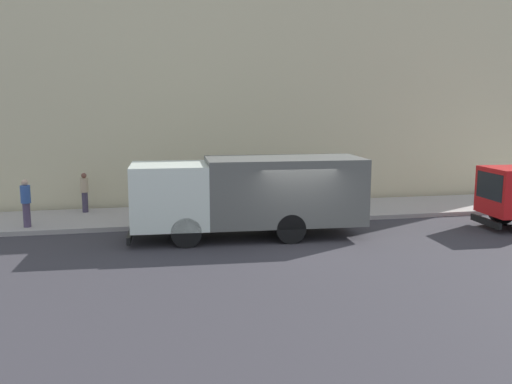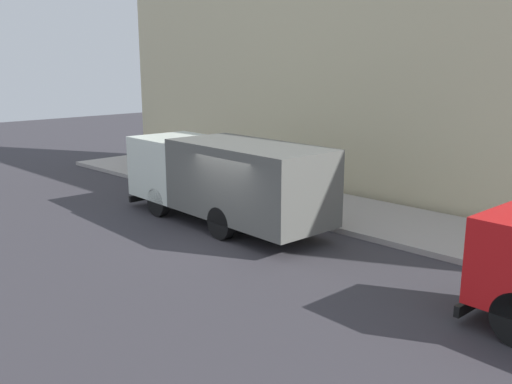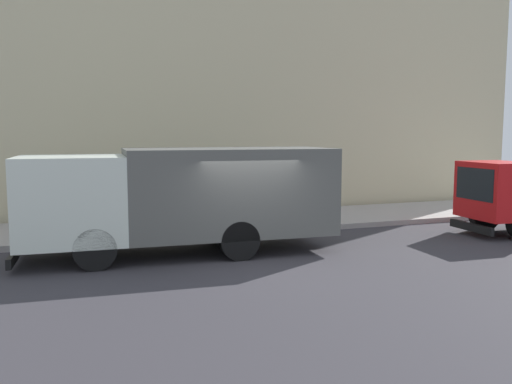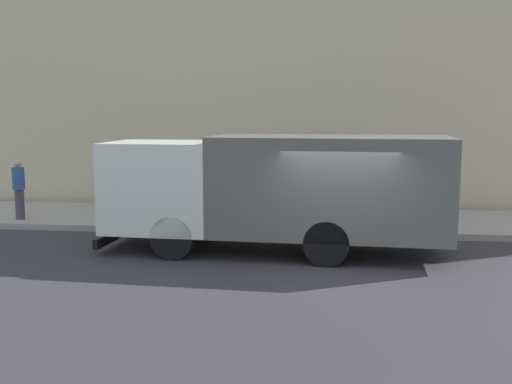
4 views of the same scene
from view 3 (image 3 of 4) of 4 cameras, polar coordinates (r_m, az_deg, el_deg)
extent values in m
plane|color=#363339|center=(13.45, -0.65, -7.30)|extent=(80.00, 80.00, 0.00)
cube|color=#A69E99|center=(18.11, -5.83, -3.50)|extent=(3.96, 30.00, 0.18)
cube|color=beige|center=(20.38, -7.72, 12.15)|extent=(0.50, 30.00, 10.51)
cube|color=white|center=(13.84, -19.13, -0.72)|extent=(2.64, 2.67, 2.11)
cube|color=black|center=(13.92, -24.32, 0.16)|extent=(2.11, 0.17, 1.18)
cube|color=#5A5B56|center=(14.22, -2.95, 0.13)|extent=(2.79, 5.53, 2.27)
cube|color=black|center=(14.16, -24.36, -6.03)|extent=(2.41, 0.25, 0.24)
cylinder|color=black|center=(12.90, -16.89, -5.88)|extent=(0.35, 1.01, 1.00)
cylinder|color=black|center=(15.07, -16.88, -4.15)|extent=(0.35, 1.01, 1.00)
cylinder|color=black|center=(13.33, -1.78, -5.22)|extent=(0.35, 1.01, 1.00)
cylinder|color=black|center=(15.44, -3.91, -3.64)|extent=(0.35, 1.01, 1.00)
cube|color=red|center=(18.05, 24.37, 0.19)|extent=(2.04, 1.73, 1.75)
cube|color=black|center=(17.53, 22.44, 0.80)|extent=(1.65, 0.15, 0.98)
cube|color=black|center=(17.64, 22.06, -3.50)|extent=(1.88, 0.22, 0.24)
cylinder|color=black|center=(18.99, 23.35, -2.14)|extent=(0.36, 1.10, 1.08)
cylinder|color=#403647|center=(17.42, -20.49, -2.62)|extent=(0.38, 0.38, 0.81)
cylinder|color=#4B874C|center=(17.33, -20.57, -0.38)|extent=(0.51, 0.51, 0.57)
sphere|color=brown|center=(17.29, -20.62, 0.92)|extent=(0.22, 0.22, 0.22)
camera|label=1|loc=(5.18, 170.05, 9.89)|focal=38.70mm
camera|label=2|loc=(16.24, 64.14, 9.74)|focal=38.77mm
camera|label=4|loc=(4.04, 75.95, 4.51)|focal=42.12mm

